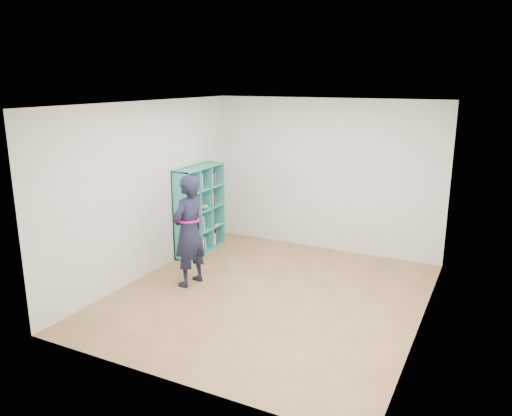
% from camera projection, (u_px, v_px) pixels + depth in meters
% --- Properties ---
extents(floor, '(4.50, 4.50, 0.00)m').
position_uv_depth(floor, '(269.00, 296.00, 6.88)').
color(floor, brown).
rests_on(floor, ground).
extents(ceiling, '(4.50, 4.50, 0.00)m').
position_uv_depth(ceiling, '(270.00, 104.00, 6.23)').
color(ceiling, white).
rests_on(ceiling, wall_back).
extents(wall_left, '(0.02, 4.50, 2.60)m').
position_uv_depth(wall_left, '(148.00, 190.00, 7.43)').
color(wall_left, beige).
rests_on(wall_left, floor).
extents(wall_right, '(0.02, 4.50, 2.60)m').
position_uv_depth(wall_right, '(428.00, 224.00, 5.69)').
color(wall_right, beige).
rests_on(wall_right, floor).
extents(wall_back, '(4.00, 0.02, 2.60)m').
position_uv_depth(wall_back, '(326.00, 176.00, 8.50)').
color(wall_back, beige).
rests_on(wall_back, floor).
extents(wall_front, '(4.00, 0.02, 2.60)m').
position_uv_depth(wall_front, '(166.00, 258.00, 4.61)').
color(wall_front, beige).
rests_on(wall_front, floor).
extents(bookshelf, '(0.33, 1.12, 1.49)m').
position_uv_depth(bookshelf, '(199.00, 211.00, 8.47)').
color(bookshelf, teal).
rests_on(bookshelf, floor).
extents(person, '(0.46, 0.63, 1.61)m').
position_uv_depth(person, '(189.00, 231.00, 7.08)').
color(person, black).
rests_on(person, floor).
extents(smartphone, '(0.01, 0.11, 0.13)m').
position_uv_depth(smartphone, '(184.00, 221.00, 7.19)').
color(smartphone, silver).
rests_on(smartphone, person).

